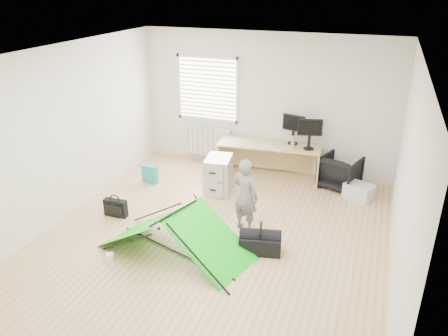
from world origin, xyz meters
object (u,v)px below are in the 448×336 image
(monitor_left, at_px, (293,133))
(laptop_bag, at_px, (116,208))
(duffel_bag, at_px, (260,244))
(filing_cabinet, at_px, (219,175))
(kite, at_px, (175,233))
(monitor_right, at_px, (309,138))
(office_chair, at_px, (340,172))
(person, at_px, (245,195))
(storage_crate, at_px, (359,191))
(desk, at_px, (269,160))
(thermos, at_px, (293,142))

(monitor_left, bearing_deg, laptop_bag, -119.47)
(monitor_left, relative_size, duffel_bag, 0.76)
(filing_cabinet, height_order, kite, filing_cabinet)
(monitor_right, relative_size, office_chair, 0.67)
(person, bearing_deg, storage_crate, -115.53)
(duffel_bag, bearing_deg, person, 114.95)
(duffel_bag, bearing_deg, filing_cabinet, 115.65)
(filing_cabinet, height_order, person, person)
(desk, bearing_deg, duffel_bag, -83.27)
(thermos, xyz_separation_m, person, (-0.29, -1.99, -0.20))
(filing_cabinet, distance_m, duffel_bag, 2.01)
(thermos, bearing_deg, filing_cabinet, -140.52)
(desk, bearing_deg, storage_crate, -17.68)
(monitor_left, xyz_separation_m, monitor_right, (0.34, -0.18, 0.00))
(person, relative_size, duffel_bag, 2.00)
(filing_cabinet, bearing_deg, desk, 47.06)
(desk, distance_m, duffel_bag, 2.64)
(thermos, xyz_separation_m, storage_crate, (1.29, -0.31, -0.65))
(desk, bearing_deg, monitor_left, 16.42)
(filing_cabinet, bearing_deg, monitor_right, 25.63)
(thermos, height_order, person, person)
(laptop_bag, bearing_deg, duffel_bag, -5.55)
(kite, bearing_deg, filing_cabinet, 110.68)
(monitor_left, height_order, thermos, monitor_left)
(thermos, bearing_deg, person, -98.21)
(thermos, relative_size, kite, 0.11)
(desk, relative_size, person, 1.67)
(office_chair, height_order, duffel_bag, office_chair)
(thermos, height_order, laptop_bag, thermos)
(desk, distance_m, person, 2.07)
(monitor_right, bearing_deg, kite, -128.35)
(monitor_left, relative_size, laptop_bag, 1.14)
(monitor_left, bearing_deg, office_chair, 1.47)
(monitor_right, distance_m, office_chair, 0.84)
(thermos, bearing_deg, kite, -108.86)
(desk, xyz_separation_m, laptop_bag, (-1.93, -2.39, -0.19))
(kite, height_order, laptop_bag, kite)
(storage_crate, bearing_deg, desk, 168.04)
(thermos, distance_m, kite, 3.14)
(person, xyz_separation_m, duffel_bag, (0.39, -0.52, -0.46))
(monitor_right, distance_m, person, 2.14)
(kite, height_order, duffel_bag, kite)
(kite, bearing_deg, duffel_bag, 38.77)
(laptop_bag, bearing_deg, monitor_left, 46.03)
(thermos, bearing_deg, laptop_bag, -135.66)
(monitor_right, bearing_deg, laptop_bag, -153.27)
(filing_cabinet, height_order, monitor_left, monitor_left)
(filing_cabinet, relative_size, kite, 0.32)
(person, xyz_separation_m, laptop_bag, (-2.10, -0.34, -0.44))
(thermos, bearing_deg, storage_crate, -13.46)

